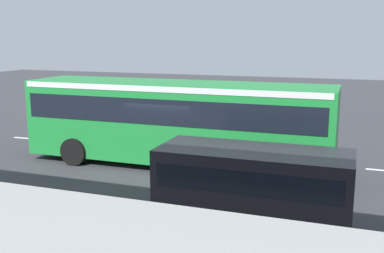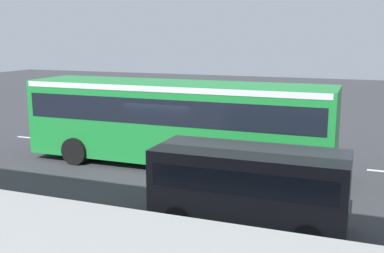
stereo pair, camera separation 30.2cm
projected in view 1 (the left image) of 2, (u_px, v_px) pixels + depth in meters
name	position (u px, v px, depth m)	size (l,w,h in m)	color
ground	(168.00, 166.00, 17.24)	(80.00, 80.00, 0.00)	#38383D
city_bus	(176.00, 116.00, 17.05)	(11.54, 2.85, 3.15)	#1E8C38
parked_van	(253.00, 183.00, 11.53)	(4.80, 2.17, 2.05)	black
traffic_sign	(330.00, 112.00, 17.97)	(0.08, 0.60, 2.80)	slate
lane_dash_left	(284.00, 161.00, 17.92)	(2.00, 0.20, 0.01)	silver
lane_dash_centre	(188.00, 153.00, 19.25)	(2.00, 0.20, 0.01)	silver
lane_dash_right	(105.00, 145.00, 20.57)	(2.00, 0.20, 0.01)	silver
lane_dash_rightmost	(31.00, 139.00, 21.89)	(2.00, 0.20, 0.01)	silver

